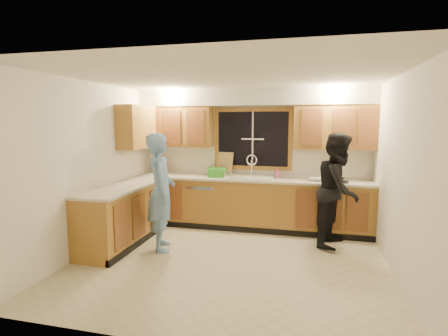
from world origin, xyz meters
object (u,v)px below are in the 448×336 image
object	(u,v)px
sink	(250,181)
dishwasher	(204,203)
bowl	(315,179)
soap_bottle	(278,172)
stove	(103,225)
woman	(338,190)
man	(161,192)
knife_block	(165,168)
dish_crate	(217,172)

from	to	relation	value
sink	dishwasher	size ratio (longest dim) A/B	1.05
bowl	soap_bottle	bearing A→B (deg)	162.87
dishwasher	stove	world-z (taller)	stove
stove	woman	distance (m)	3.53
dishwasher	soap_bottle	world-z (taller)	soap_bottle
stove	man	distance (m)	0.93
knife_block	bowl	distance (m)	2.83
dishwasher	stove	size ratio (longest dim) A/B	0.91
man	knife_block	xyz separation A→B (m)	(-0.58, 1.47, 0.16)
woman	dish_crate	size ratio (longest dim) A/B	5.31
man	bowl	distance (m)	2.60
man	soap_bottle	distance (m)	2.19
man	knife_block	size ratio (longest dim) A/B	7.71
knife_block	bowl	xyz separation A→B (m)	(2.82, -0.17, -0.08)
stove	bowl	bearing A→B (deg)	31.04
dish_crate	man	bearing A→B (deg)	-110.11
stove	dish_crate	distance (m)	2.25
sink	bowl	xyz separation A→B (m)	(1.14, -0.06, 0.08)
man	bowl	size ratio (longest dim) A/B	7.33
woman	bowl	bearing A→B (deg)	51.29
soap_bottle	dish_crate	bearing A→B (deg)	-172.93
knife_block	dishwasher	bearing A→B (deg)	-36.63
dishwasher	man	xyz separation A→B (m)	(-0.26, -1.35, 0.47)
dish_crate	sink	bearing A→B (deg)	-0.83
dish_crate	knife_block	bearing A→B (deg)	174.60
sink	soap_bottle	size ratio (longest dim) A/B	4.67
dishwasher	knife_block	world-z (taller)	knife_block
stove	dish_crate	bearing A→B (deg)	57.02
bowl	dish_crate	bearing A→B (deg)	177.81
sink	woman	bearing A→B (deg)	-21.31
dishwasher	bowl	distance (m)	2.06
dishwasher	knife_block	bearing A→B (deg)	171.49
soap_bottle	woman	bearing A→B (deg)	-35.90
man	woman	world-z (taller)	same
woman	knife_block	bearing A→B (deg)	95.86
stove	dish_crate	xyz separation A→B (m)	(1.19, 1.83, 0.55)
man	knife_block	distance (m)	1.59
stove	dish_crate	size ratio (longest dim) A/B	2.73
dish_crate	bowl	bearing A→B (deg)	-2.19
dishwasher	man	size ratio (longest dim) A/B	0.47
woman	dish_crate	bearing A→B (deg)	92.44
dishwasher	bowl	size ratio (longest dim) A/B	3.42
dish_crate	woman	bearing A→B (deg)	-15.65
man	dishwasher	bearing A→B (deg)	-34.94
dishwasher	soap_bottle	size ratio (longest dim) A/B	4.45
bowl	dishwasher	bearing A→B (deg)	178.76
woman	bowl	xyz separation A→B (m)	(-0.34, 0.52, 0.07)
woman	dish_crate	distance (m)	2.17
sink	dish_crate	distance (m)	0.62
sink	bowl	bearing A→B (deg)	-2.91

